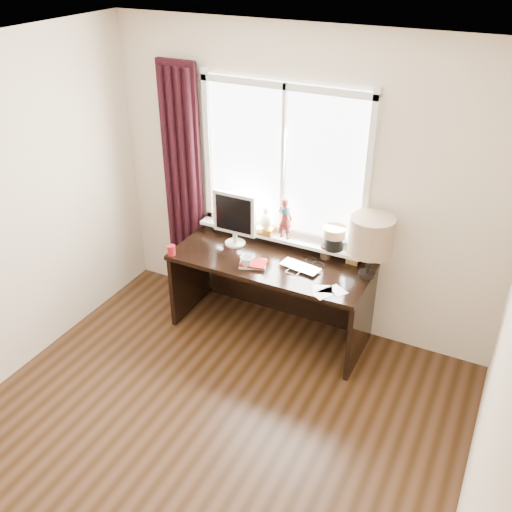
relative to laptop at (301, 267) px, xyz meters
The scene contains 17 objects.
floor 1.79m from the laptop, 96.40° to the right, with size 3.50×4.00×0.00m, color #412718.
ceiling 2.45m from the laptop, 96.40° to the right, with size 3.50×4.00×0.00m, color white.
wall_back 0.69m from the laptop, 114.92° to the left, with size 3.50×2.60×0.00m, color beige.
wall_right 2.31m from the laptop, 45.75° to the right, with size 4.00×2.60×0.00m, color beige.
laptop is the anchor object (origin of this frame).
mug 0.45m from the laptop, 156.62° to the right, with size 0.11×0.10×0.11m, color white.
red_cup 1.12m from the laptop, 165.42° to the right, with size 0.07×0.07×0.09m, color maroon.
window 0.72m from the laptop, 133.41° to the left, with size 1.52×0.21×1.40m.
curtain 1.39m from the laptop, 167.33° to the left, with size 0.38×0.09×2.25m.
desk 0.40m from the laptop, 157.62° to the left, with size 1.70×0.70×0.75m.
monitor 0.75m from the laptop, 169.06° to the left, with size 0.40×0.18×0.49m.
notebook_stack 0.40m from the laptop, 161.93° to the right, with size 0.26×0.23×0.03m.
brush_holder 0.29m from the laptop, 65.34° to the left, with size 0.09×0.09×0.25m.
icon_frame 0.44m from the laptop, 35.60° to the left, with size 0.10×0.03×0.13m.
table_lamp 0.64m from the laptop, 15.40° to the left, with size 0.35×0.35×0.52m.
loose_papers 0.38m from the laptop, 34.16° to the right, with size 0.29×0.27×0.00m.
desk_cables 0.05m from the laptop, 64.04° to the left, with size 0.29×0.36×0.01m.
Camera 1 is at (1.64, -2.14, 3.20)m, focal length 40.00 mm.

